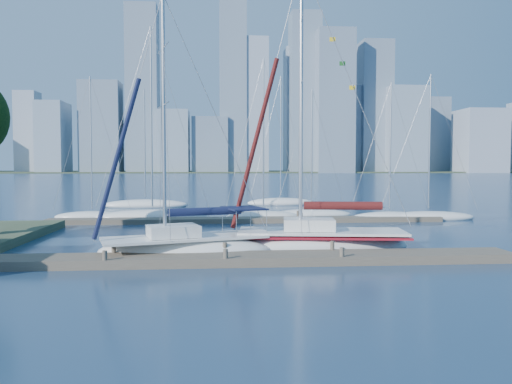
{
  "coord_description": "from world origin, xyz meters",
  "views": [
    {
      "loc": [
        -0.37,
        -21.81,
        4.31
      ],
      "look_at": [
        1.68,
        4.0,
        2.95
      ],
      "focal_mm": 35.0,
      "sensor_mm": 36.0,
      "label": 1
    }
  ],
  "objects": [
    {
      "name": "bg_boat_5",
      "position": [
        16.49,
        16.58,
        0.24
      ],
      "size": [
        7.81,
        3.17,
        11.84
      ],
      "rotation": [
        0.0,
        0.0,
        -0.15
      ],
      "color": "white",
      "rests_on": "ground"
    },
    {
      "name": "bg_boat_4",
      "position": [
        13.38,
        16.8,
        0.23
      ],
      "size": [
        6.36,
        2.62,
        11.2
      ],
      "rotation": [
        0.0,
        0.0,
        -0.11
      ],
      "color": "white",
      "rests_on": "ground"
    },
    {
      "name": "bg_boat_3",
      "position": [
        7.6,
        19.5,
        0.23
      ],
      "size": [
        7.08,
        4.48,
        11.01
      ],
      "rotation": [
        0.0,
        0.0,
        0.39
      ],
      "color": "white",
      "rests_on": "ground"
    },
    {
      "name": "far_shore",
      "position": [
        0.0,
        320.0,
        0.0
      ],
      "size": [
        800.0,
        100.0,
        1.5
      ],
      "primitive_type": "cube",
      "color": "#38472D",
      "rests_on": "ground"
    },
    {
      "name": "ground",
      "position": [
        0.0,
        0.0,
        0.0
      ],
      "size": [
        700.0,
        700.0,
        0.0
      ],
      "primitive_type": "plane",
      "color": "#162847",
      "rests_on": "ground"
    },
    {
      "name": "sailboat_navy",
      "position": [
        -1.86,
        1.86,
        0.99
      ],
      "size": [
        8.67,
        4.97,
        12.73
      ],
      "rotation": [
        0.0,
        0.0,
        0.29
      ],
      "color": "white",
      "rests_on": "ground"
    },
    {
      "name": "bg_boat_7",
      "position": [
        6.7,
        32.69,
        0.29
      ],
      "size": [
        7.74,
        4.78,
        14.47
      ],
      "rotation": [
        0.0,
        0.0,
        0.36
      ],
      "color": "white",
      "rests_on": "ground"
    },
    {
      "name": "sailboat_maroon",
      "position": [
        4.87,
        2.89,
        1.13
      ],
      "size": [
        9.27,
        4.05,
        14.92
      ],
      "rotation": [
        0.0,
        0.0,
        -0.13
      ],
      "color": "white",
      "rests_on": "ground"
    },
    {
      "name": "skyline",
      "position": [
        22.99,
        290.41,
        35.84
      ],
      "size": [
        502.94,
        51.31,
        104.64
      ],
      "color": "gray",
      "rests_on": "ground"
    },
    {
      "name": "bg_boat_1",
      "position": [
        -5.49,
        18.41,
        0.29
      ],
      "size": [
        9.01,
        2.59,
        15.63
      ],
      "rotation": [
        0.0,
        0.0,
        -0.02
      ],
      "color": "white",
      "rests_on": "ground"
    },
    {
      "name": "near_dock",
      "position": [
        0.0,
        0.0,
        0.2
      ],
      "size": [
        26.0,
        2.0,
        0.4
      ],
      "primitive_type": "cube",
      "color": "#4E4539",
      "rests_on": "ground"
    },
    {
      "name": "bg_boat_2",
      "position": [
        3.38,
        17.87,
        0.27
      ],
      "size": [
        6.18,
        2.45,
        13.11
      ],
      "rotation": [
        0.0,
        0.0,
        -0.06
      ],
      "color": "white",
      "rests_on": "ground"
    },
    {
      "name": "bg_boat_0",
      "position": [
        -10.44,
        19.46,
        0.23
      ],
      "size": [
        6.23,
        2.66,
        11.77
      ],
      "rotation": [
        0.0,
        0.0,
        0.13
      ],
      "color": "white",
      "rests_on": "ground"
    },
    {
      "name": "far_dock",
      "position": [
        2.0,
        16.0,
        0.18
      ],
      "size": [
        30.0,
        1.8,
        0.36
      ],
      "primitive_type": "cube",
      "color": "#4E4539",
      "rests_on": "ground"
    },
    {
      "name": "bg_boat_6",
      "position": [
        -7.78,
        30.85,
        0.27
      ],
      "size": [
        9.1,
        5.59,
        12.55
      ],
      "rotation": [
        0.0,
        0.0,
        -0.39
      ],
      "color": "white",
      "rests_on": "ground"
    }
  ]
}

